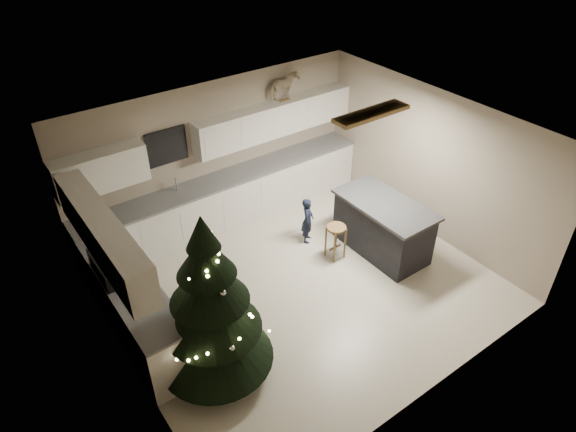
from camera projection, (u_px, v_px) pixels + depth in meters
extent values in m
plane|color=beige|center=(301.00, 286.00, 8.11)|extent=(5.50, 5.50, 0.00)
cube|color=gray|center=(216.00, 152.00, 9.02)|extent=(5.50, 0.02, 2.60)
cube|color=gray|center=(438.00, 323.00, 5.71)|extent=(5.50, 0.02, 2.60)
cube|color=gray|center=(117.00, 298.00, 6.04)|extent=(0.02, 5.00, 2.60)
cube|color=gray|center=(431.00, 164.00, 8.69)|extent=(0.02, 5.00, 2.60)
cube|color=silver|center=(304.00, 137.00, 6.62)|extent=(5.50, 5.00, 0.02)
cube|color=brown|center=(372.00, 114.00, 7.34)|extent=(1.25, 0.32, 0.06)
cube|color=white|center=(371.00, 116.00, 7.36)|extent=(1.15, 0.24, 0.02)
cube|color=silver|center=(228.00, 200.00, 9.31)|extent=(5.48, 0.60, 0.90)
cube|color=silver|center=(134.00, 309.00, 7.07)|extent=(0.60, 2.60, 0.90)
cube|color=slate|center=(227.00, 178.00, 9.04)|extent=(5.48, 0.62, 0.04)
cube|color=slate|center=(128.00, 283.00, 6.81)|extent=(0.62, 2.60, 0.04)
cube|color=silver|center=(100.00, 171.00, 7.69)|extent=(1.40, 0.35, 0.60)
cube|color=silver|center=(275.00, 119.00, 9.23)|extent=(3.20, 0.35, 0.60)
cube|color=silver|center=(103.00, 236.00, 6.38)|extent=(0.35, 2.60, 0.60)
cube|color=black|center=(167.00, 147.00, 8.34)|extent=(0.70, 0.04, 0.60)
cube|color=#99999E|center=(180.00, 195.00, 8.62)|extent=(0.55, 0.40, 0.06)
cylinder|color=#99999E|center=(176.00, 185.00, 8.59)|extent=(0.03, 0.03, 0.24)
cube|color=black|center=(127.00, 296.00, 7.28)|extent=(0.64, 0.75, 0.90)
cube|color=black|center=(101.00, 271.00, 6.81)|extent=(0.10, 0.75, 0.30)
cube|color=black|center=(382.00, 228.00, 8.62)|extent=(0.80, 1.60, 0.90)
cube|color=black|center=(385.00, 204.00, 8.35)|extent=(0.90, 1.70, 0.05)
cylinder|color=brown|center=(336.00, 228.00, 8.37)|extent=(0.32, 0.32, 0.04)
cylinder|color=brown|center=(335.00, 249.00, 8.42)|extent=(0.03, 0.03, 0.58)
cylinder|color=brown|center=(345.00, 244.00, 8.53)|extent=(0.03, 0.03, 0.58)
cylinder|color=brown|center=(326.00, 242.00, 8.57)|extent=(0.03, 0.03, 0.58)
cylinder|color=brown|center=(336.00, 237.00, 8.68)|extent=(0.03, 0.03, 0.58)
cube|color=brown|center=(335.00, 247.00, 8.61)|extent=(0.25, 0.03, 0.03)
cylinder|color=#3F2816|center=(217.00, 359.00, 6.72)|extent=(0.13, 0.13, 0.33)
cone|color=black|center=(214.00, 336.00, 6.47)|extent=(1.49, 1.49, 0.77)
cone|color=black|center=(211.00, 308.00, 6.19)|extent=(1.23, 1.23, 0.66)
cone|color=black|center=(208.00, 281.00, 5.94)|extent=(0.96, 0.96, 0.60)
cone|color=black|center=(205.00, 256.00, 5.72)|extent=(0.70, 0.70, 0.55)
cone|color=black|center=(202.00, 232.00, 5.53)|extent=(0.39, 0.39, 0.44)
sphere|color=#FFD88C|center=(266.00, 327.00, 7.03)|extent=(0.04, 0.04, 0.04)
sphere|color=#FFD88C|center=(249.00, 314.00, 7.15)|extent=(0.04, 0.04, 0.04)
sphere|color=#FFD88C|center=(229.00, 307.00, 7.19)|extent=(0.04, 0.04, 0.04)
sphere|color=#FFD88C|center=(208.00, 306.00, 7.12)|extent=(0.04, 0.04, 0.04)
sphere|color=#FFD88C|center=(189.00, 310.00, 6.97)|extent=(0.04, 0.04, 0.04)
sphere|color=#FFD88C|center=(173.00, 319.00, 6.76)|extent=(0.04, 0.04, 0.04)
sphere|color=#FFD88C|center=(164.00, 330.00, 6.51)|extent=(0.04, 0.04, 0.04)
sphere|color=#FFD88C|center=(163.00, 343.00, 6.27)|extent=(0.04, 0.04, 0.04)
sphere|color=#FFD88C|center=(170.00, 353.00, 6.07)|extent=(0.04, 0.04, 0.04)
sphere|color=#FFD88C|center=(184.00, 359.00, 5.92)|extent=(0.04, 0.04, 0.04)
sphere|color=#FFD88C|center=(202.00, 358.00, 5.85)|extent=(0.04, 0.04, 0.04)
sphere|color=#FFD88C|center=(222.00, 352.00, 5.85)|extent=(0.04, 0.04, 0.04)
sphere|color=#FFD88C|center=(238.00, 340.00, 5.92)|extent=(0.04, 0.04, 0.04)
sphere|color=#FFD88C|center=(248.00, 325.00, 6.03)|extent=(0.04, 0.04, 0.04)
sphere|color=#FFD88C|center=(251.00, 309.00, 6.16)|extent=(0.04, 0.04, 0.04)
sphere|color=#FFD88C|center=(248.00, 295.00, 6.28)|extent=(0.04, 0.04, 0.04)
sphere|color=#FFD88C|center=(240.00, 283.00, 6.36)|extent=(0.04, 0.04, 0.04)
sphere|color=#FFD88C|center=(228.00, 275.00, 6.40)|extent=(0.04, 0.04, 0.04)
sphere|color=#FFD88C|center=(214.00, 271.00, 6.38)|extent=(0.04, 0.04, 0.04)
sphere|color=#FFD88C|center=(201.00, 269.00, 6.30)|extent=(0.04, 0.04, 0.04)
sphere|color=#FFD88C|center=(190.00, 271.00, 6.19)|extent=(0.04, 0.04, 0.04)
sphere|color=#FFD88C|center=(182.00, 274.00, 6.05)|extent=(0.04, 0.04, 0.04)
sphere|color=#FFD88C|center=(179.00, 278.00, 5.91)|extent=(0.04, 0.04, 0.04)
sphere|color=#FFD88C|center=(181.00, 281.00, 5.78)|extent=(0.04, 0.04, 0.04)
sphere|color=#FFD88C|center=(186.00, 282.00, 5.67)|extent=(0.04, 0.04, 0.04)
sphere|color=#FFD88C|center=(195.00, 281.00, 5.61)|extent=(0.04, 0.04, 0.04)
sphere|color=#FFD88C|center=(203.00, 277.00, 5.57)|extent=(0.04, 0.04, 0.04)
sphere|color=#FFD88C|center=(211.00, 270.00, 5.57)|extent=(0.04, 0.04, 0.04)
sphere|color=#FFD88C|center=(216.00, 262.00, 5.59)|extent=(0.04, 0.04, 0.04)
sphere|color=#FFD88C|center=(219.00, 253.00, 5.62)|extent=(0.04, 0.04, 0.04)
sphere|color=#FFD88C|center=(218.00, 245.00, 5.64)|extent=(0.04, 0.04, 0.04)
sphere|color=#FFD88C|center=(215.00, 238.00, 5.65)|extent=(0.04, 0.04, 0.04)
sphere|color=#FFD88C|center=(210.00, 232.00, 5.64)|extent=(0.04, 0.04, 0.04)
sphere|color=#FFD88C|center=(206.00, 228.00, 5.61)|extent=(0.04, 0.04, 0.04)
sphere|color=#FFD88C|center=(202.00, 224.00, 5.56)|extent=(0.04, 0.04, 0.04)
sphere|color=silver|center=(259.00, 322.00, 6.88)|extent=(0.08, 0.08, 0.08)
sphere|color=silver|center=(173.00, 323.00, 6.58)|extent=(0.08, 0.08, 0.08)
sphere|color=silver|center=(221.00, 352.00, 5.92)|extent=(0.08, 0.08, 0.08)
sphere|color=silver|center=(234.00, 289.00, 6.47)|extent=(0.08, 0.08, 0.08)
sphere|color=silver|center=(180.00, 295.00, 6.06)|extent=(0.08, 0.08, 0.08)
sphere|color=silver|center=(220.00, 295.00, 5.76)|extent=(0.08, 0.08, 0.08)
sphere|color=silver|center=(213.00, 256.00, 5.96)|extent=(0.08, 0.08, 0.08)
sphere|color=silver|center=(194.00, 254.00, 5.65)|extent=(0.08, 0.08, 0.08)
sphere|color=silver|center=(205.00, 237.00, 5.54)|extent=(0.08, 0.08, 0.08)
imported|color=black|center=(308.00, 220.00, 8.84)|extent=(0.37, 0.37, 0.86)
cube|color=brown|center=(285.00, 100.00, 9.13)|extent=(0.22, 0.02, 0.02)
cube|color=brown|center=(283.00, 99.00, 9.18)|extent=(0.22, 0.02, 0.02)
imported|color=#BEB590|center=(284.00, 86.00, 9.01)|extent=(0.60, 0.32, 0.48)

